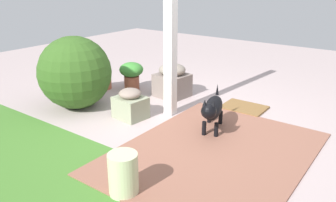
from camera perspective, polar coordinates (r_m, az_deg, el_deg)
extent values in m
plane|color=#B4A09F|center=(4.39, 2.14, -3.76)|extent=(12.00, 12.00, 0.00)
cube|color=#905C4A|center=(3.71, 7.64, -8.49)|extent=(1.80, 2.40, 0.02)
cube|color=white|center=(4.37, 0.42, 12.64)|extent=(0.13, 0.13, 2.41)
cube|color=gray|center=(5.32, 0.68, 2.63)|extent=(0.51, 0.49, 0.35)
ellipsoid|color=gray|center=(5.25, 0.69, 5.22)|extent=(0.41, 0.41, 0.19)
cube|color=gray|center=(4.54, -6.26, -1.07)|extent=(0.43, 0.38, 0.29)
ellipsoid|color=gray|center=(4.47, -6.35, 1.26)|extent=(0.29, 0.29, 0.13)
sphere|color=#32581E|center=(4.95, -15.22, 4.57)|extent=(1.01, 1.01, 1.01)
cylinder|color=#9A5139|center=(5.65, -6.03, 2.99)|extent=(0.24, 0.24, 0.24)
ellipsoid|color=#3E8935|center=(5.58, -6.12, 5.22)|extent=(0.39, 0.39, 0.23)
cylinder|color=#A9563A|center=(5.82, -10.82, 3.10)|extent=(0.29, 0.29, 0.21)
cone|color=brown|center=(5.75, -10.99, 5.56)|extent=(0.26, 0.26, 0.31)
ellipsoid|color=black|center=(4.12, 7.55, -1.10)|extent=(0.41, 0.64, 0.22)
sphere|color=black|center=(3.76, 6.80, -1.71)|extent=(0.17, 0.17, 0.17)
cone|color=black|center=(3.72, 7.58, -0.41)|extent=(0.05, 0.05, 0.07)
cone|color=black|center=(3.73, 6.14, -0.27)|extent=(0.05, 0.05, 0.07)
cylinder|color=black|center=(4.02, 8.02, -4.85)|extent=(0.05, 0.05, 0.18)
cylinder|color=black|center=(4.04, 6.01, -4.64)|extent=(0.05, 0.05, 0.18)
cylinder|color=black|center=(4.36, 8.73, -2.81)|extent=(0.05, 0.05, 0.18)
cylinder|color=black|center=(4.38, 6.88, -2.62)|extent=(0.05, 0.05, 0.18)
cone|color=black|center=(4.35, 8.20, 1.95)|extent=(0.04, 0.04, 0.14)
cylinder|color=beige|center=(3.00, -7.44, -11.95)|extent=(0.26, 0.26, 0.38)
cube|color=brown|center=(4.98, 12.50, -1.07)|extent=(0.59, 0.46, 0.03)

